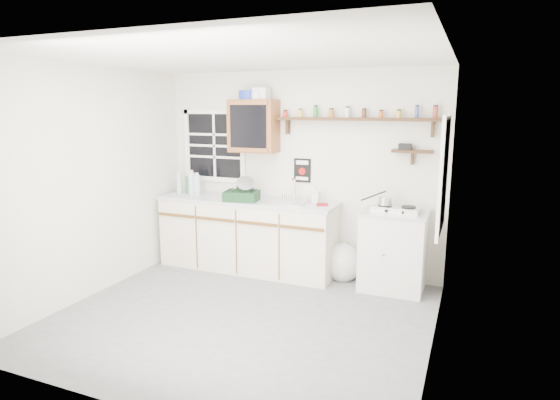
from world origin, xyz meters
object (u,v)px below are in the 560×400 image
at_px(main_cabinet, 247,234).
at_px(right_cabinet, 393,250).
at_px(hotplate, 397,209).
at_px(upper_cabinet, 254,126).
at_px(dish_rack, 243,193).
at_px(spice_shelf, 356,118).

xyz_separation_m(main_cabinet, right_cabinet, (1.83, 0.03, -0.01)).
height_order(main_cabinet, hotplate, hotplate).
xyz_separation_m(main_cabinet, upper_cabinet, (0.03, 0.14, 1.36)).
xyz_separation_m(right_cabinet, upper_cabinet, (-1.80, 0.12, 1.37)).
distance_m(dish_rack, hotplate, 1.86).
height_order(right_cabinet, dish_rack, dish_rack).
xyz_separation_m(main_cabinet, dish_rack, (0.00, -0.12, 0.56)).
distance_m(spice_shelf, hotplate, 1.14).
distance_m(spice_shelf, dish_rack, 1.63).
distance_m(right_cabinet, hotplate, 0.49).
bearing_deg(main_cabinet, dish_rack, -88.48).
relative_size(spice_shelf, hotplate, 3.55).
relative_size(dish_rack, hotplate, 0.84).
bearing_deg(upper_cabinet, right_cabinet, -3.76).
bearing_deg(upper_cabinet, spice_shelf, 3.10).
relative_size(right_cabinet, hotplate, 1.69).
xyz_separation_m(right_cabinet, dish_rack, (-1.83, -0.14, 0.56)).
relative_size(spice_shelf, dish_rack, 4.21).
height_order(spice_shelf, dish_rack, spice_shelf).
height_order(dish_rack, hotplate, dish_rack).
bearing_deg(hotplate, upper_cabinet, -179.14).
xyz_separation_m(right_cabinet, hotplate, (0.02, -0.02, 0.49)).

